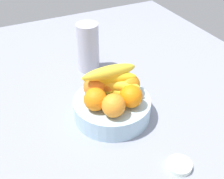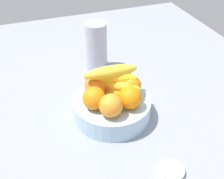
% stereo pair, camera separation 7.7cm
% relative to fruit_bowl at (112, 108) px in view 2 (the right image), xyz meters
% --- Properties ---
extents(ground_plane, '(1.80, 1.40, 0.03)m').
position_rel_fruit_bowl_xyz_m(ground_plane, '(-0.03, -0.01, -0.05)').
color(ground_plane, gray).
extents(fruit_bowl, '(0.25, 0.25, 0.06)m').
position_rel_fruit_bowl_xyz_m(fruit_bowl, '(0.00, 0.00, 0.00)').
color(fruit_bowl, '#A7CADE').
rests_on(fruit_bowl, ground_plane).
extents(orange_front_left, '(0.07, 0.07, 0.07)m').
position_rel_fruit_bowl_xyz_m(orange_front_left, '(-0.07, 0.03, 0.07)').
color(orange_front_left, orange).
rests_on(orange_front_left, fruit_bowl).
extents(orange_front_right, '(0.07, 0.07, 0.07)m').
position_rel_fruit_bowl_xyz_m(orange_front_right, '(-0.05, -0.04, 0.07)').
color(orange_front_right, orange).
rests_on(orange_front_right, fruit_bowl).
extents(orange_center, '(0.07, 0.07, 0.07)m').
position_rel_fruit_bowl_xyz_m(orange_center, '(0.01, -0.06, 0.07)').
color(orange_center, orange).
rests_on(orange_center, fruit_bowl).
extents(orange_back_left, '(0.07, 0.07, 0.07)m').
position_rel_fruit_bowl_xyz_m(orange_back_left, '(0.04, -0.01, 0.07)').
color(orange_back_left, orange).
rests_on(orange_back_left, fruit_bowl).
extents(orange_back_right, '(0.07, 0.07, 0.07)m').
position_rel_fruit_bowl_xyz_m(orange_back_right, '(0.04, 0.04, 0.07)').
color(orange_back_right, orange).
rests_on(orange_back_right, fruit_bowl).
extents(orange_top_stack, '(0.07, 0.07, 0.07)m').
position_rel_fruit_bowl_xyz_m(orange_top_stack, '(-0.02, 0.06, 0.07)').
color(orange_top_stack, orange).
rests_on(orange_top_stack, fruit_bowl).
extents(banana_bunch, '(0.16, 0.18, 0.11)m').
position_rel_fruit_bowl_xyz_m(banana_bunch, '(0.03, -0.01, 0.09)').
color(banana_bunch, yellow).
rests_on(banana_bunch, fruit_bowl).
extents(thermos_tumbler, '(0.08, 0.08, 0.19)m').
position_rel_fruit_bowl_xyz_m(thermos_tumbler, '(0.30, -0.04, 0.06)').
color(thermos_tumbler, '#B6B4C3').
rests_on(thermos_tumbler, ground_plane).
extents(jar_lid, '(0.07, 0.07, 0.01)m').
position_rel_fruit_bowl_xyz_m(jar_lid, '(-0.27, -0.07, -0.03)').
color(jar_lid, white).
rests_on(jar_lid, ground_plane).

